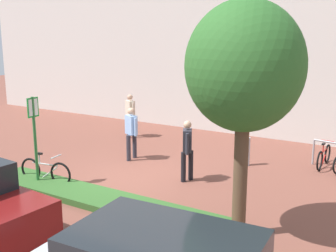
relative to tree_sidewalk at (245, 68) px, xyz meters
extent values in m
plane|color=brown|center=(-3.98, 1.63, -3.40)|extent=(60.00, 60.00, 0.00)
cube|color=silver|center=(-3.98, 8.88, 1.60)|extent=(28.00, 1.20, 10.00)
cube|color=#336028|center=(-3.58, -0.15, -3.32)|extent=(7.00, 1.10, 0.16)
cylinder|color=brown|center=(0.00, 0.00, -2.13)|extent=(0.28, 0.28, 2.53)
ellipsoid|color=#2D6628|center=(0.00, 0.00, 0.03)|extent=(2.26, 2.26, 2.49)
cylinder|color=#2D7238|center=(-5.73, -0.15, -2.18)|extent=(0.08, 0.08, 2.44)
cube|color=#198C33|center=(-5.73, -0.15, -1.24)|extent=(0.04, 0.36, 0.52)
cube|color=white|center=(-5.73, -0.15, -1.24)|extent=(0.05, 0.30, 0.44)
torus|color=black|center=(-6.20, 0.01, -3.07)|extent=(0.66, 0.15, 0.66)
torus|color=black|center=(-5.19, 0.16, -3.07)|extent=(0.66, 0.15, 0.66)
cylinder|color=silver|center=(-5.69, 0.09, -2.85)|extent=(0.83, 0.16, 0.04)
cylinder|color=silver|center=(-5.59, 0.10, -3.10)|extent=(0.60, 0.12, 0.44)
cylinder|color=silver|center=(-5.87, 0.06, -2.73)|extent=(0.04, 0.04, 0.28)
cube|color=black|center=(-5.87, 0.06, -2.57)|extent=(0.21, 0.11, 0.05)
cylinder|color=silver|center=(-5.31, 0.14, -2.59)|extent=(0.10, 0.42, 0.04)
cylinder|color=#99999E|center=(0.18, 5.71, -3.00)|extent=(0.06, 0.06, 0.80)
torus|color=black|center=(0.50, 5.18, -3.09)|extent=(0.08, 0.61, 0.61)
torus|color=black|center=(0.54, 6.12, -3.09)|extent=(0.08, 0.61, 0.61)
cylinder|color=red|center=(0.52, 5.65, -2.89)|extent=(0.07, 0.77, 0.03)
cylinder|color=red|center=(0.52, 5.74, -3.13)|extent=(0.06, 0.56, 0.40)
cylinder|color=red|center=(0.51, 5.48, -2.78)|extent=(0.03, 0.03, 0.26)
cube|color=black|center=(0.51, 5.48, -2.63)|extent=(0.08, 0.19, 0.05)
cylinder|color=red|center=(0.54, 6.00, -2.65)|extent=(0.39, 0.05, 0.04)
cylinder|color=#ADADB2|center=(-1.55, 4.52, -2.95)|extent=(0.16, 0.16, 0.90)
cylinder|color=black|center=(-2.52, 2.18, -2.97)|extent=(0.14, 0.14, 0.85)
cylinder|color=black|center=(-2.43, 2.43, -2.97)|extent=(0.14, 0.14, 0.85)
cube|color=#2D2D38|center=(-2.47, 2.31, -2.24)|extent=(0.40, 0.47, 0.62)
cylinder|color=#2D2D38|center=(-2.35, 2.08, -2.27)|extent=(0.09, 0.09, 0.59)
cylinder|color=#2D2D38|center=(-2.59, 2.54, -2.27)|extent=(0.09, 0.09, 0.59)
sphere|color=tan|center=(-2.47, 2.31, -1.79)|extent=(0.22, 0.22, 0.22)
cylinder|color=#2D2D38|center=(-5.05, 3.36, -2.97)|extent=(0.14, 0.14, 0.85)
cylinder|color=#2D2D38|center=(-5.01, 2.97, -2.97)|extent=(0.14, 0.14, 0.85)
cube|color=#8CB2E5|center=(-5.03, 3.16, -2.24)|extent=(0.46, 0.37, 0.62)
cylinder|color=#8CB2E5|center=(-5.27, 3.26, -2.27)|extent=(0.09, 0.09, 0.59)
cylinder|color=#8CB2E5|center=(-4.79, 3.07, -2.27)|extent=(0.09, 0.09, 0.59)
sphere|color=tan|center=(-5.03, 3.16, -1.79)|extent=(0.22, 0.22, 0.22)
cylinder|color=#383342|center=(-6.92, 5.78, -2.97)|extent=(0.14, 0.14, 0.85)
cylinder|color=#383342|center=(-6.88, 5.46, -2.97)|extent=(0.14, 0.14, 0.85)
cube|color=beige|center=(-6.90, 5.62, -2.24)|extent=(0.47, 0.40, 0.62)
cylinder|color=beige|center=(-7.13, 5.74, -2.27)|extent=(0.09, 0.09, 0.59)
cylinder|color=beige|center=(-6.67, 5.50, -2.27)|extent=(0.09, 0.09, 0.59)
sphere|color=tan|center=(-6.90, 5.62, -1.79)|extent=(0.22, 0.22, 0.22)
cylinder|color=black|center=(-3.34, -2.19, -3.08)|extent=(0.65, 0.26, 0.64)
camera|label=1|loc=(2.86, -7.38, 0.60)|focal=44.30mm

